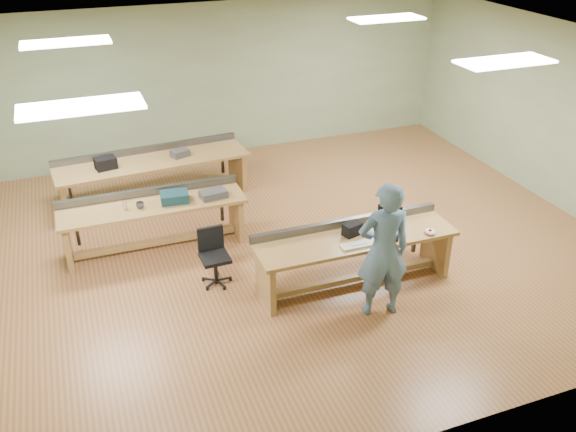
% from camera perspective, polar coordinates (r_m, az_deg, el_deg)
% --- Properties ---
extents(floor, '(10.00, 10.00, 0.00)m').
position_cam_1_polar(floor, '(9.36, -1.24, -2.85)').
color(floor, '#9A653A').
rests_on(floor, ground).
extents(ceiling, '(10.00, 10.00, 0.00)m').
position_cam_1_polar(ceiling, '(8.22, -1.46, 15.35)').
color(ceiling, silver).
rests_on(ceiling, wall_back).
extents(wall_back, '(10.00, 0.04, 3.00)m').
position_cam_1_polar(wall_back, '(12.32, -7.67, 12.33)').
color(wall_back, '#94AD83').
rests_on(wall_back, floor).
extents(wall_front, '(10.00, 0.04, 3.00)m').
position_cam_1_polar(wall_front, '(5.55, 12.70, -9.57)').
color(wall_front, '#94AD83').
rests_on(wall_front, floor).
extents(wall_right, '(0.04, 8.00, 3.00)m').
position_cam_1_polar(wall_right, '(11.25, 23.75, 8.63)').
color(wall_right, '#94AD83').
rests_on(wall_right, floor).
extents(fluor_panels, '(6.20, 3.50, 0.03)m').
position_cam_1_polar(fluor_panels, '(8.22, -1.46, 15.15)').
color(fluor_panels, white).
rests_on(fluor_panels, ceiling).
extents(workbench_front, '(2.76, 0.75, 0.86)m').
position_cam_1_polar(workbench_front, '(8.29, 6.20, -3.04)').
color(workbench_front, '#AE8549').
rests_on(workbench_front, floor).
extents(workbench_mid, '(2.73, 0.74, 0.86)m').
position_cam_1_polar(workbench_mid, '(9.30, -12.48, 0.13)').
color(workbench_mid, '#AE8549').
rests_on(workbench_mid, floor).
extents(workbench_back, '(3.32, 1.10, 0.86)m').
position_cam_1_polar(workbench_back, '(10.81, -12.54, 4.30)').
color(workbench_back, '#AE8549').
rests_on(workbench_back, floor).
extents(person, '(0.73, 0.54, 1.83)m').
position_cam_1_polar(person, '(7.59, 8.91, -3.20)').
color(person, slate).
rests_on(person, floor).
extents(laptop_base, '(0.42, 0.41, 0.04)m').
position_cam_1_polar(laptop_base, '(8.25, 9.24, -1.69)').
color(laptop_base, black).
rests_on(laptop_base, workbench_front).
extents(laptop_screen, '(0.27, 0.21, 0.26)m').
position_cam_1_polar(laptop_screen, '(8.25, 9.50, 0.18)').
color(laptop_screen, black).
rests_on(laptop_screen, laptop_base).
extents(keyboard, '(0.50, 0.17, 0.03)m').
position_cam_1_polar(keyboard, '(7.97, 6.65, -2.69)').
color(keyboard, beige).
rests_on(keyboard, workbench_front).
extents(trackball_mouse, '(0.15, 0.18, 0.07)m').
position_cam_1_polar(trackball_mouse, '(8.39, 13.16, -1.43)').
color(trackball_mouse, white).
rests_on(trackball_mouse, workbench_front).
extents(camera_bag, '(0.28, 0.22, 0.17)m').
position_cam_1_polar(camera_bag, '(8.17, 6.03, -1.23)').
color(camera_bag, black).
rests_on(camera_bag, workbench_front).
extents(task_chair, '(0.44, 0.44, 0.80)m').
position_cam_1_polar(task_chair, '(8.46, -6.87, -4.46)').
color(task_chair, black).
rests_on(task_chair, floor).
extents(parts_bin_teal, '(0.43, 0.34, 0.14)m').
position_cam_1_polar(parts_bin_teal, '(9.16, -10.58, 1.76)').
color(parts_bin_teal, '#12323B').
rests_on(parts_bin_teal, workbench_mid).
extents(parts_bin_grey, '(0.42, 0.29, 0.11)m').
position_cam_1_polar(parts_bin_grey, '(9.21, -7.01, 2.07)').
color(parts_bin_grey, '#3A3A3D').
rests_on(parts_bin_grey, workbench_mid).
extents(mug, '(0.14, 0.14, 0.09)m').
position_cam_1_polar(mug, '(9.08, -13.68, 1.00)').
color(mug, '#3A3A3D').
rests_on(mug, workbench_mid).
extents(drinks_can, '(0.08, 0.08, 0.13)m').
position_cam_1_polar(drinks_can, '(9.09, -15.01, 0.96)').
color(drinks_can, silver).
rests_on(drinks_can, workbench_mid).
extents(storage_box_back, '(0.37, 0.30, 0.19)m').
position_cam_1_polar(storage_box_back, '(10.52, -16.70, 4.76)').
color(storage_box_back, black).
rests_on(storage_box_back, workbench_back).
extents(tray_back, '(0.35, 0.30, 0.12)m').
position_cam_1_polar(tray_back, '(10.74, -10.08, 5.81)').
color(tray_back, '#3A3A3D').
rests_on(tray_back, workbench_back).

